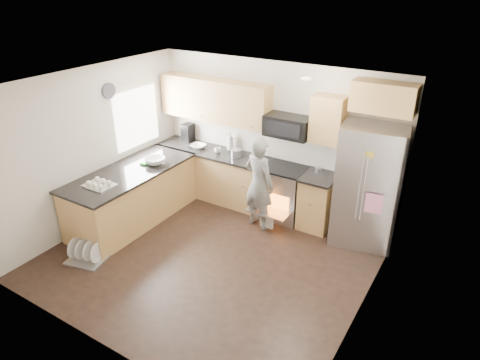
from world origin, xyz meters
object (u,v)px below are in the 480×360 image
Objects in this scene: refrigerator at (368,186)px; stove_range at (283,181)px; dish_rack at (87,255)px; person at (259,184)px.

stove_range is at bearing 169.78° from refrigerator.
stove_range is 0.94× the size of refrigerator.
dish_rack is at bearing -150.66° from refrigerator.
person is 2.86m from dish_rack.
refrigerator is 1.22× the size of person.
dish_rack is (-1.86, -2.70, -0.59)m from stove_range.
stove_range is at bearing -97.67° from person.
person reaches higher than dish_rack.
refrigerator is 4.33m from dish_rack.
dish_rack is at bearing 65.76° from person.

